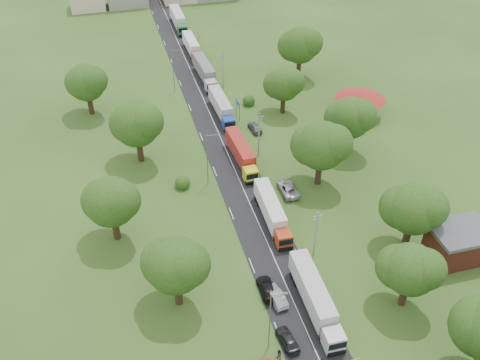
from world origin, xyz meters
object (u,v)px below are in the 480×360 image
object	(u,v)px
car_lane_mid	(276,296)
info_sign	(238,106)
truck_0	(315,297)
car_lane_front	(288,339)

from	to	relation	value
car_lane_mid	info_sign	bearing A→B (deg)	-106.60
truck_0	car_lane_mid	world-z (taller)	truck_0
car_lane_front	car_lane_mid	world-z (taller)	car_lane_mid
truck_0	car_lane_mid	bearing A→B (deg)	148.55
truck_0	car_lane_mid	size ratio (longest dim) A/B	3.16
car_lane_mid	truck_0	bearing A→B (deg)	140.73
truck_0	info_sign	bearing A→B (deg)	86.61
info_sign	truck_0	xyz separation A→B (m)	(-3.00, -50.70, -0.81)
truck_0	car_lane_front	xyz separation A→B (m)	(-5.20, -4.30, -1.45)
car_lane_front	truck_0	bearing A→B (deg)	-147.99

